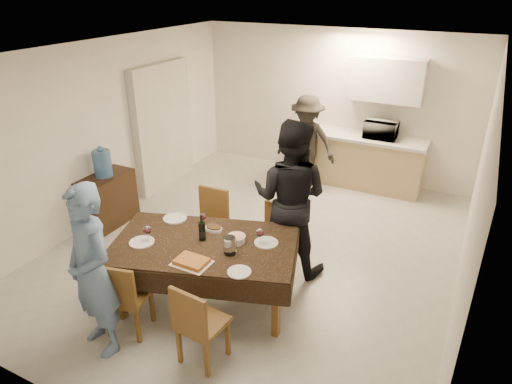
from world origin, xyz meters
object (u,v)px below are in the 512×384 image
savoury_tart (192,261)px  person_near (92,272)px  person_far (290,198)px  person_kitchen (306,142)px  water_jug (102,164)px  console (108,200)px  wine_bottle (202,228)px  water_pitcher (230,246)px  microwave (381,130)px  dining_table (204,246)px

savoury_tart → person_near: 0.94m
person_far → person_kitchen: 2.57m
water_jug → person_kitchen: person_kitchen is taller
console → person_kitchen: bearing=51.6°
water_jug → wine_bottle: bearing=-20.6°
wine_bottle → person_far: 1.17m
water_pitcher → console: bearing=160.4°
console → person_far: size_ratio=0.43×
person_near → savoury_tart: bearing=62.7°
savoury_tart → water_jug: bearing=151.9°
microwave → person_far: 2.93m
water_jug → person_kitchen: size_ratio=0.24×
wine_bottle → person_kitchen: (-0.14, 3.46, -0.12)m
water_pitcher → person_far: person_far is taller
dining_table → water_pitcher: bearing=-26.1°
water_jug → savoury_tart: size_ratio=1.02×
dining_table → console: console is taller
water_jug → water_pitcher: bearing=-19.6°
savoury_tart → person_kitchen: 3.90m
person_near → person_far: bearing=79.1°
dining_table → wine_bottle: wine_bottle is taller
savoury_tart → microwave: size_ratio=0.71×
person_near → person_kitchen: (0.36, 4.56, -0.08)m
microwave → water_jug: bearing=43.7°
person_kitchen → dining_table: bearing=-86.9°
person_far → water_pitcher: bearing=74.4°
person_near → person_far: person_far is taller
console → water_pitcher: bearing=-19.6°
console → person_near: bearing=-48.4°
console → person_far: person_far is taller
water_jug → person_kitchen: bearing=51.6°
person_far → person_near: bearing=57.0°
water_pitcher → wine_bottle: bearing=166.0°
dining_table → microwave: 4.08m
console → microwave: bearing=43.7°
wine_bottle → person_far: size_ratio=0.15×
water_jug → savoury_tart: 2.69m
water_jug → person_near: size_ratio=0.22×
savoury_tart → person_kitchen: size_ratio=0.23×
water_pitcher → savoury_tart: bearing=-127.1°
water_jug → microwave: bearing=43.7°
person_near → person_kitchen: size_ratio=1.10×
water_jug → microwave: microwave is taller
water_pitcher → person_kitchen: size_ratio=0.12×
water_jug → microwave: 4.45m
wine_bottle → water_jug: bearing=159.4°
dining_table → wine_bottle: bearing=117.0°
dining_table → water_jug: bearing=140.8°
console → savoury_tart: bearing=-28.1°
console → person_kitchen: size_ratio=0.52×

